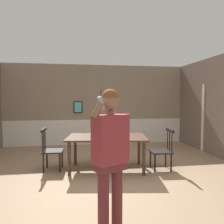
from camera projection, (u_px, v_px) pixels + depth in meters
The scene contains 6 objects.
ground_plane at pixel (111, 180), 4.37m from camera, with size 7.86×7.86×0.00m, color #9E7F60.
room_back_partition at pixel (96, 106), 7.82m from camera, with size 6.56×0.17×2.87m.
dining_table at pixel (107, 140), 4.96m from camera, with size 1.92×1.24×0.78m.
chair_near_window at pixel (51, 150), 4.96m from camera, with size 0.48×0.48×0.96m.
chair_by_doorway at pixel (162, 150), 4.99m from camera, with size 0.50×0.50×0.95m.
person_figure at pixel (111, 148), 2.65m from camera, with size 0.52×0.40×1.77m.
Camera 1 is at (-0.62, -4.24, 1.64)m, focal length 34.43 mm.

